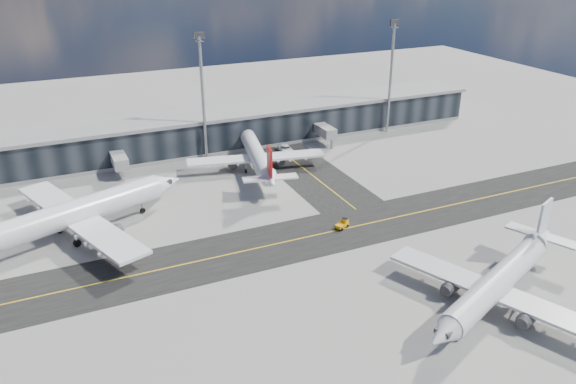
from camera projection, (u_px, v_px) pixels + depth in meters
name	position (u px, v px, depth m)	size (l,w,h in m)	color
ground	(292.00, 254.00, 91.76)	(300.00, 300.00, 0.00)	gray
taxiway_lanes	(287.00, 222.00, 102.15)	(180.00, 63.00, 0.03)	black
terminal_concourse	(198.00, 133.00, 135.75)	(152.00, 19.80, 8.80)	black
floodlight_masts	(203.00, 93.00, 125.25)	(102.50, 0.70, 28.90)	gray
airliner_af	(67.00, 216.00, 94.55)	(43.53, 37.62, 13.32)	white
airliner_redtail	(257.00, 157.00, 122.85)	(30.76, 35.84, 10.67)	white
airliner_near	(499.00, 281.00, 77.92)	(34.72, 30.01, 10.74)	silver
baggage_tug	(343.00, 224.00, 99.65)	(2.88, 2.15, 1.63)	#F8A60D
service_van	(286.00, 149.00, 134.95)	(2.86, 6.21, 1.72)	white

